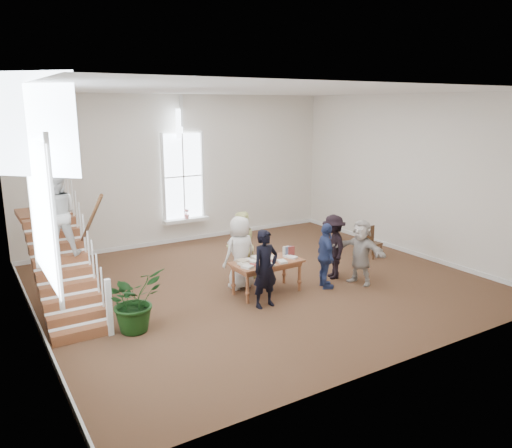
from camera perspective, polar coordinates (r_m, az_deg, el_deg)
ground at (r=12.16m, az=0.40°, el=-6.70°), size 10.00×10.00×0.00m
room_shell at (r=15.78m, az=-8.03°, el=-0.56°), size 10.49×10.00×10.00m
staircase at (r=10.88m, az=-21.63°, el=-1.17°), size 1.10×4.10×2.92m
library_table at (r=11.30m, az=1.14°, el=-4.66°), size 1.63×0.84×0.82m
police_officer at (r=10.51m, az=1.09°, el=-5.14°), size 0.64×0.45×1.68m
elderly_woman at (r=11.57m, az=-1.82°, el=-3.28°), size 0.90×0.64×1.72m
person_yellow at (r=12.13m, az=-1.76°, el=-2.52°), size 0.93×0.79×1.70m
woman_cluster_a at (r=11.70m, az=7.98°, el=-3.63°), size 0.67×0.98×1.55m
woman_cluster_b at (r=12.40m, az=8.82°, el=-2.58°), size 0.93×1.18×1.59m
woman_cluster_c at (r=12.13m, az=11.88°, el=-3.13°), size 0.83×1.53×1.57m
floor_plant at (r=9.78m, az=-13.78°, el=-8.47°), size 1.37×1.29×1.21m
side_chair at (r=14.39m, az=13.07°, el=-1.84°), size 0.40×0.40×0.87m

